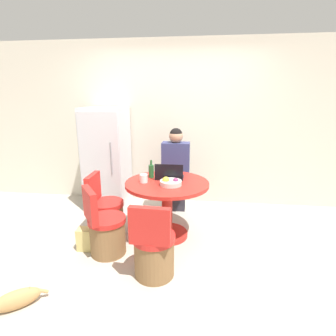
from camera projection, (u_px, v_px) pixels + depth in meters
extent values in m
plane|color=#B2A899|center=(167.00, 248.00, 3.10)|extent=(12.00, 12.00, 0.00)
cube|color=beige|center=(179.00, 124.00, 4.24)|extent=(7.00, 0.06, 2.60)
cube|color=silver|center=(107.00, 158.00, 4.15)|extent=(0.62, 0.64, 1.58)
cube|color=silver|center=(100.00, 163.00, 3.84)|extent=(0.60, 0.01, 1.49)
cylinder|color=gray|center=(111.00, 159.00, 3.78)|extent=(0.02, 0.02, 0.47)
cylinder|color=#B2261E|center=(167.00, 234.00, 3.38)|extent=(0.53, 0.53, 0.05)
cylinder|color=#B2261E|center=(167.00, 209.00, 3.29)|extent=(0.13, 0.13, 0.64)
cylinder|color=#B2261E|center=(167.00, 184.00, 3.20)|extent=(1.02, 1.02, 0.04)
cylinder|color=brown|center=(108.00, 219.00, 3.40)|extent=(0.40, 0.40, 0.38)
cylinder|color=red|center=(107.00, 204.00, 3.34)|extent=(0.42, 0.42, 0.06)
cube|color=red|center=(93.00, 188.00, 3.30)|extent=(0.08, 0.38, 0.36)
cylinder|color=brown|center=(108.00, 237.00, 2.97)|extent=(0.40, 0.40, 0.38)
cylinder|color=red|center=(107.00, 220.00, 2.91)|extent=(0.42, 0.42, 0.06)
cube|color=red|center=(90.00, 205.00, 2.77)|extent=(0.28, 0.35, 0.36)
cylinder|color=brown|center=(154.00, 257.00, 2.60)|extent=(0.40, 0.40, 0.38)
cylinder|color=red|center=(154.00, 237.00, 2.54)|extent=(0.42, 0.42, 0.06)
cube|color=red|center=(150.00, 226.00, 2.33)|extent=(0.38, 0.09, 0.36)
cube|color=#2D2D38|center=(176.00, 196.00, 4.12)|extent=(0.28, 0.16, 0.44)
cube|color=#2D2D38|center=(176.00, 180.00, 3.99)|extent=(0.32, 0.36, 0.14)
cube|color=navy|center=(176.00, 160.00, 3.82)|extent=(0.40, 0.22, 0.52)
sphere|color=tan|center=(176.00, 136.00, 3.73)|extent=(0.20, 0.20, 0.20)
sphere|color=black|center=(176.00, 135.00, 3.72)|extent=(0.18, 0.18, 0.18)
cube|color=#232328|center=(170.00, 177.00, 3.35)|extent=(0.35, 0.23, 0.02)
cube|color=black|center=(169.00, 172.00, 3.21)|extent=(0.35, 0.01, 0.19)
cylinder|color=beige|center=(171.00, 183.00, 3.07)|extent=(0.26, 0.26, 0.05)
sphere|color=#7A2D5B|center=(176.00, 181.00, 3.06)|extent=(0.07, 0.07, 0.07)
sphere|color=gold|center=(166.00, 180.00, 3.06)|extent=(0.08, 0.08, 0.08)
cylinder|color=white|center=(144.00, 178.00, 3.17)|extent=(0.09, 0.09, 0.10)
cylinder|color=#23602D|center=(151.00, 171.00, 3.35)|extent=(0.07, 0.07, 0.16)
cylinder|color=#23602D|center=(151.00, 163.00, 3.32)|extent=(0.03, 0.03, 0.06)
ellipsoid|color=tan|center=(17.00, 300.00, 2.20)|extent=(0.37, 0.33, 0.17)
cylinder|color=tan|center=(39.00, 290.00, 2.28)|extent=(0.14, 0.12, 0.12)
cube|color=tan|center=(91.00, 239.00, 3.04)|extent=(0.30, 0.14, 0.26)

